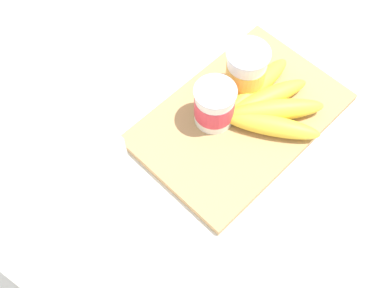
{
  "coord_description": "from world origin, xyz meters",
  "views": [
    {
      "loc": [
        -0.38,
        -0.26,
        0.72
      ],
      "look_at": [
        -0.12,
        0.0,
        0.06
      ],
      "focal_mm": 46.15,
      "sensor_mm": 36.0,
      "label": 1
    }
  ],
  "objects_px": {
    "yogurt_cup_back": "(246,71)",
    "banana_bunch": "(266,105)",
    "cutting_board": "(240,118)",
    "yogurt_cup_front": "(214,105)",
    "cereal_box": "(67,222)"
  },
  "relations": [
    {
      "from": "cutting_board",
      "to": "yogurt_cup_front",
      "type": "xyz_separation_m",
      "value": [
        -0.04,
        0.03,
        0.05
      ]
    },
    {
      "from": "yogurt_cup_back",
      "to": "cutting_board",
      "type": "bearing_deg",
      "value": -142.79
    },
    {
      "from": "cereal_box",
      "to": "yogurt_cup_front",
      "type": "relative_size",
      "value": 3.07
    },
    {
      "from": "cereal_box",
      "to": "banana_bunch",
      "type": "bearing_deg",
      "value": 168.17
    },
    {
      "from": "cutting_board",
      "to": "yogurt_cup_front",
      "type": "distance_m",
      "value": 0.07
    },
    {
      "from": "cutting_board",
      "to": "banana_bunch",
      "type": "xyz_separation_m",
      "value": [
        0.04,
        -0.02,
        0.02
      ]
    },
    {
      "from": "cutting_board",
      "to": "banana_bunch",
      "type": "height_order",
      "value": "banana_bunch"
    },
    {
      "from": "cereal_box",
      "to": "yogurt_cup_back",
      "type": "relative_size",
      "value": 2.52
    },
    {
      "from": "yogurt_cup_front",
      "to": "yogurt_cup_back",
      "type": "xyz_separation_m",
      "value": [
        0.08,
        0.01,
        0.01
      ]
    },
    {
      "from": "cereal_box",
      "to": "yogurt_cup_front",
      "type": "distance_m",
      "value": 0.31
    },
    {
      "from": "cutting_board",
      "to": "yogurt_cup_back",
      "type": "relative_size",
      "value": 3.64
    },
    {
      "from": "cereal_box",
      "to": "yogurt_cup_front",
      "type": "height_order",
      "value": "cereal_box"
    },
    {
      "from": "yogurt_cup_back",
      "to": "banana_bunch",
      "type": "distance_m",
      "value": 0.07
    },
    {
      "from": "yogurt_cup_front",
      "to": "banana_bunch",
      "type": "xyz_separation_m",
      "value": [
        0.07,
        -0.05,
        -0.02
      ]
    },
    {
      "from": "cereal_box",
      "to": "banana_bunch",
      "type": "relative_size",
      "value": 1.36
    }
  ]
}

